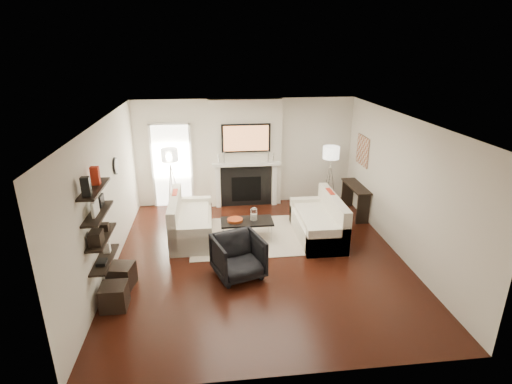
{
  "coord_description": "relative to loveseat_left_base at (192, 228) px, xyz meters",
  "views": [
    {
      "loc": [
        -0.87,
        -6.84,
        3.92
      ],
      "look_at": [
        0.0,
        0.6,
        1.15
      ],
      "focal_mm": 28.0,
      "sensor_mm": 36.0,
      "label": 1
    }
  ],
  "objects": [
    {
      "name": "pillow_right_orange",
      "position": [
        3.01,
        -0.04,
        0.52
      ],
      "size": [
        0.1,
        0.42,
        0.42
      ],
      "primitive_type": "cube",
      "color": "red",
      "rests_on": "loveseat_right_cushion"
    },
    {
      "name": "loveseat_right_arm_s",
      "position": [
        2.68,
        0.47,
        0.09
      ],
      "size": [
        0.85,
        0.18,
        0.6
      ],
      "primitive_type": "cube",
      "color": "silver",
      "rests_on": "floor"
    },
    {
      "name": "shelf_top",
      "position": [
        -1.28,
        -2.07,
        1.69
      ],
      "size": [
        0.25,
        1.0,
        0.04
      ],
      "primitive_type": "cube",
      "color": "black",
      "rests_on": "wall_left"
    },
    {
      "name": "coffee_leg_nw",
      "position": [
        0.67,
        -0.45,
        -0.02
      ],
      "size": [
        0.02,
        0.02,
        0.38
      ],
      "primitive_type": "cylinder",
      "color": "silver",
      "rests_on": "floor"
    },
    {
      "name": "armchair",
      "position": [
        0.88,
        -1.67,
        0.21
      ],
      "size": [
        1.01,
        0.97,
        0.83
      ],
      "primitive_type": "imported",
      "rotation": [
        0.0,
        0.0,
        0.32
      ],
      "color": "black",
      "rests_on": "floor"
    },
    {
      "name": "shelf_bottom",
      "position": [
        -1.28,
        -2.07,
        0.49
      ],
      "size": [
        0.25,
        1.0,
        0.03
      ],
      "primitive_type": "cube",
      "color": "black",
      "rests_on": "wall_left"
    },
    {
      "name": "lamp_right_leg_c",
      "position": [
        3.33,
        1.17,
        0.39
      ],
      "size": [
        0.14,
        0.22,
        1.23
      ],
      "primitive_type": "cylinder",
      "rotation": [
        0.18,
        0.0,
        2.62
      ],
      "color": "silver",
      "rests_on": "floor"
    },
    {
      "name": "firebox",
      "position": [
        1.34,
        1.66,
        0.24
      ],
      "size": [
        0.75,
        0.02,
        0.65
      ],
      "primitive_type": "cube",
      "color": "black",
      "rests_on": "floor"
    },
    {
      "name": "shelf_upper",
      "position": [
        -1.28,
        -2.07,
        1.29
      ],
      "size": [
        0.25,
        1.0,
        0.04
      ],
      "primitive_type": "cube",
      "color": "black",
      "rests_on": "wall_left"
    },
    {
      "name": "console_leg_n",
      "position": [
        3.91,
        0.22,
        0.14
      ],
      "size": [
        0.3,
        0.04,
        0.71
      ],
      "primitive_type": "cube",
      "color": "black",
      "rests_on": "floor"
    },
    {
      "name": "coffee_leg_se",
      "position": [
        1.67,
        -0.01,
        -0.02
      ],
      "size": [
        0.02,
        0.02,
        0.38
      ],
      "primitive_type": "cylinder",
      "color": "silver",
      "rests_on": "floor"
    },
    {
      "name": "ottoman_near",
      "position": [
        -1.13,
        -1.77,
        -0.01
      ],
      "size": [
        0.46,
        0.46,
        0.4
      ],
      "primitive_type": "cube",
      "rotation": [
        0.0,
        0.0,
        -0.18
      ],
      "color": "black",
      "rests_on": "floor"
    },
    {
      "name": "loveseat_right_back",
      "position": [
        3.01,
        -0.34,
        0.32
      ],
      "size": [
        0.18,
        1.8,
        0.8
      ],
      "primitive_type": "cube",
      "color": "silver",
      "rests_on": "floor"
    },
    {
      "name": "loveseat_left_arm_n",
      "position": [
        0.0,
        -0.81,
        0.09
      ],
      "size": [
        0.85,
        0.18,
        0.6
      ],
      "primitive_type": "cube",
      "color": "silver",
      "rests_on": "floor"
    },
    {
      "name": "loveseat_right_cushion",
      "position": [
        2.63,
        -0.34,
        0.26
      ],
      "size": [
        0.63,
        1.44,
        0.1
      ],
      "primitive_type": "cube",
      "color": "silver",
      "rests_on": "loveseat_right_base"
    },
    {
      "name": "decor_magfile_b",
      "position": [
        -1.28,
        -1.93,
        1.85
      ],
      "size": [
        0.12,
        0.1,
        0.28
      ],
      "primitive_type": "cube",
      "color": "red",
      "rests_on": "shelf_top"
    },
    {
      "name": "chimney_breast",
      "position": [
        1.34,
        1.8,
        1.14
      ],
      "size": [
        1.8,
        0.25,
        2.7
      ],
      "primitive_type": "cube",
      "color": "silver",
      "rests_on": "floor"
    },
    {
      "name": "coffee_leg_ne",
      "position": [
        1.67,
        -0.45,
        -0.02
      ],
      "size": [
        0.02,
        0.02,
        0.38
      ],
      "primitive_type": "cylinder",
      "color": "silver",
      "rests_on": "floor"
    },
    {
      "name": "mantel_shelf",
      "position": [
        1.34,
        1.62,
        0.91
      ],
      "size": [
        1.7,
        0.18,
        0.07
      ],
      "primitive_type": "cube",
      "color": "white",
      "rests_on": "chimney_breast"
    },
    {
      "name": "door_trim_l",
      "position": [
        -0.99,
        1.89,
        0.84
      ],
      "size": [
        0.06,
        0.06,
        2.16
      ],
      "primitive_type": "cube",
      "color": "white",
      "rests_on": "floor"
    },
    {
      "name": "decor_magfile_a",
      "position": [
        -1.28,
        -2.42,
        1.85
      ],
      "size": [
        0.12,
        0.1,
        0.28
      ],
      "primitive_type": "cube",
      "color": "black",
      "rests_on": "shelf_top"
    },
    {
      "name": "decor_box_tall",
      "position": [
        -1.28,
        -1.86,
        0.6
      ],
      "size": [
        0.1,
        0.1,
        0.18
      ],
      "primitive_type": "cube",
      "color": "white",
      "rests_on": "shelf_bottom"
    },
    {
      "name": "lamp_right_leg_b",
      "position": [
        3.33,
        1.36,
        0.39
      ],
      "size": [
        0.14,
        0.22,
        1.23
      ],
      "primitive_type": "cylinder",
      "rotation": [
        0.18,
        0.0,
        0.52
      ],
      "color": "silver",
      "rests_on": "floor"
    },
    {
      "name": "rug",
      "position": [
        1.28,
        -0.12,
        -0.2
      ],
      "size": [
        2.6,
        2.0,
        0.01
      ],
      "primitive_type": "cube",
      "color": "#BBAD99",
      "rests_on": "floor"
    },
    {
      "name": "decor_box_small",
      "position": [
        -1.28,
        -1.87,
        0.97
      ],
      "size": [
        0.15,
        0.12,
        0.12
      ],
      "primitive_type": "cube",
      "color": "black",
      "rests_on": "shelf_lower"
    },
    {
      "name": "door_trim_top",
      "position": [
        -0.51,
        1.89,
        1.92
      ],
      "size": [
        1.02,
        0.06,
        0.06
      ],
      "primitive_type": "cube",
      "color": "white",
      "rests_on": "wall_back"
    },
    {
      "name": "loveseat_left_back",
      "position": [
        -0.33,
        0.0,
        0.32
      ],
      "size": [
        0.18,
        1.8,
        0.8
      ],
      "primitive_type": "cube",
      "color": "silver",
      "rests_on": "floor"
    },
    {
      "name": "copper_bowl",
      "position": [
        0.92,
        -0.23,
        0.24
      ],
      "size": [
        0.33,
        0.33,
        0.06
      ],
      "primitive_type": "cylinder",
      "color": "#B4471E",
      "rests_on": "coffee_table"
    },
    {
      "name": "room_envelope",
      "position": [
        1.34,
        -1.07,
        1.14
      ],
      "size": [
        6.0,
        6.0,
        6.0
      ],
      "color": "black",
      "rests_on": "ground"
    },
    {
      "name": "lamp_left_shade",
      "position": [
        -0.51,
        1.5,
        1.24
      ],
      "size": [
        0.4,
        0.4,
        0.3
      ],
      "primitive_type": "cylinder",
      "color": "white",
      "rests_on": "lamp_left_post"
    },
    {
      "name": "candlestick_r_short",
      "position": [
        2.02,
        1.63,
        1.06
      ],
      "size": [
        0.04,
        0.04,
        0.24
      ],
      "primitive_type": "cylinder",
      "color": "silver",
      "rests_on": "mantel_shelf"
    },
    {
      "name": "candlestick_r_tall",
      "position": [
        1.89,
        1.63,
        1.09
      ],
      "size": [
        0.04,
        0.04,
        0.3
      ],
      "primitive_type": "cylinder",
      "color": "silver",
      "rests_on": "mantel_shelf"
    },
    {
      "name": "lamp_left_leg_a",
      "position": [
        -0.4,
        1.5,
        0.39
      ],
      "size": [
        0.25,
        0.02,
        1.23
      ],
      "primitive_type": "cylinder",
      "rotation": [
        0.18,
        0.0,
        4.71
      ],
      "color": "silver",
      "rests_on": "floor"
    },
    {
      "name": "decor_frame_a",
      "position": [
        -1.28,
        -2.16,
        1.42
      ],
      "size": [
        0.04,
        0.3,
        0.22
      ],
      "primitive_type": "cube",
      "color": "white",
      "rests_on": "shelf_upper"
    },
    {
      "name": "clock_rim",
      "position": [
        -1.39,
        -0.17,
        1.49
      ],
      "size": [
        0.04,
        0.34,
        0.34
      ],
      "primitive_type": "cylinder",
      "rotation": [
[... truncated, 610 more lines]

